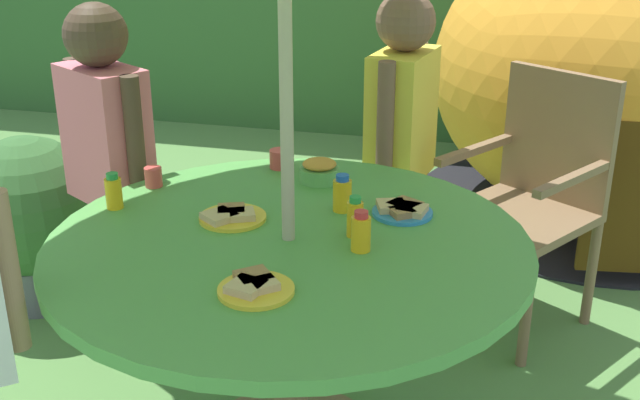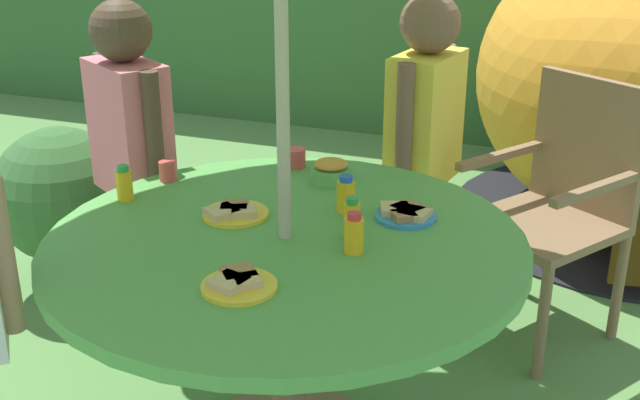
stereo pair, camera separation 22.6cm
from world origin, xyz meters
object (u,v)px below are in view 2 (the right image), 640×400
(plate_near_left, at_px, (238,283))
(cup_near, at_px, (295,158))
(cup_far, at_px, (168,171))
(juice_bottle_near_right, at_px, (124,184))
(juice_bottle_mid_left, at_px, (354,234))
(potted_plant, at_px, (63,201))
(plate_far_right, at_px, (405,213))
(juice_bottle_far_left, at_px, (352,219))
(child_in_pink_shirt, at_px, (130,129))
(wooden_chair, at_px, (561,197))
(plate_center_front, at_px, (234,212))
(juice_bottle_center_back, at_px, (346,195))
(snack_bowl, at_px, (331,171))
(garden_table, at_px, (286,277))
(child_in_yellow_shirt, at_px, (425,119))

(plate_near_left, height_order, cup_near, cup_near)
(plate_near_left, distance_m, cup_far, 0.80)
(cup_near, xyz_separation_m, cup_far, (-0.35, -0.27, -0.00))
(juice_bottle_near_right, height_order, juice_bottle_mid_left, juice_bottle_mid_left)
(potted_plant, distance_m, juice_bottle_mid_left, 1.66)
(plate_far_right, height_order, juice_bottle_far_left, juice_bottle_far_left)
(plate_near_left, bearing_deg, child_in_pink_shirt, 135.56)
(wooden_chair, relative_size, cup_near, 13.82)
(child_in_pink_shirt, relative_size, juice_bottle_mid_left, 11.19)
(potted_plant, xyz_separation_m, cup_far, (0.74, -0.36, 0.35))
(plate_far_right, relative_size, juice_bottle_mid_left, 1.58)
(plate_center_front, bearing_deg, juice_bottle_near_right, 179.78)
(juice_bottle_far_left, bearing_deg, cup_far, 163.03)
(wooden_chair, height_order, cup_far, wooden_chair)
(plate_near_left, xyz_separation_m, juice_bottle_near_right, (-0.58, 0.39, 0.04))
(plate_far_right, distance_m, cup_far, 0.82)
(juice_bottle_center_back, bearing_deg, juice_bottle_mid_left, -67.09)
(child_in_pink_shirt, relative_size, juice_bottle_far_left, 10.74)
(snack_bowl, bearing_deg, wooden_chair, 38.98)
(garden_table, distance_m, child_in_yellow_shirt, 0.99)
(child_in_pink_shirt, relative_size, plate_far_right, 7.07)
(juice_bottle_center_back, distance_m, cup_near, 0.43)
(potted_plant, relative_size, child_in_yellow_shirt, 0.56)
(cup_near, bearing_deg, juice_bottle_mid_left, -55.13)
(cup_near, bearing_deg, plate_far_right, -32.79)
(juice_bottle_center_back, bearing_deg, plate_far_right, 3.96)
(potted_plant, xyz_separation_m, juice_bottle_far_left, (1.45, -0.58, 0.38))
(potted_plant, height_order, snack_bowl, snack_bowl)
(juice_bottle_far_left, relative_size, juice_bottle_mid_left, 1.04)
(juice_bottle_center_back, bearing_deg, child_in_pink_shirt, 164.41)
(plate_center_front, relative_size, juice_bottle_mid_left, 1.73)
(potted_plant, relative_size, juice_bottle_mid_left, 6.31)
(juice_bottle_mid_left, distance_m, cup_far, 0.80)
(potted_plant, xyz_separation_m, child_in_yellow_shirt, (1.44, 0.31, 0.41))
(wooden_chair, height_order, juice_bottle_mid_left, wooden_chair)
(child_in_pink_shirt, height_order, plate_near_left, child_in_pink_shirt)
(child_in_yellow_shirt, xyz_separation_m, cup_near, (-0.36, -0.41, -0.06))
(child_in_yellow_shirt, relative_size, juice_bottle_center_back, 11.24)
(snack_bowl, bearing_deg, child_in_yellow_shirt, 68.57)
(child_in_pink_shirt, height_order, snack_bowl, child_in_pink_shirt)
(plate_center_front, xyz_separation_m, plate_far_right, (0.48, 0.16, 0.00))
(garden_table, distance_m, potted_plant, 1.44)
(child_in_pink_shirt, relative_size, cup_near, 17.90)
(plate_center_front, bearing_deg, potted_plant, 152.57)
(juice_bottle_near_right, distance_m, juice_bottle_far_left, 0.75)
(snack_bowl, bearing_deg, plate_near_left, -87.73)
(garden_table, distance_m, juice_bottle_mid_left, 0.28)
(juice_bottle_mid_left, height_order, cup_far, juice_bottle_mid_left)
(potted_plant, height_order, plate_center_front, plate_center_front)
(snack_bowl, distance_m, plate_center_front, 0.41)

